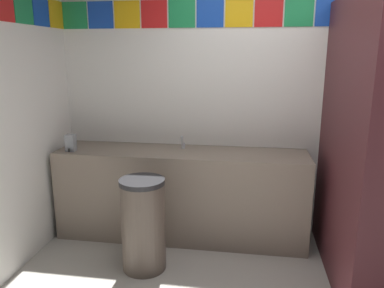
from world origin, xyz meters
The scene contains 7 objects.
wall_back centered at (0.00, 1.50, 1.42)m, with size 4.56×0.09×2.83m.
vanity_counter centered at (-1.04, 1.18, 0.44)m, with size 2.39×0.55×0.87m.
faucet_center centered at (-1.04, 1.27, 0.92)m, with size 0.04×0.10×0.14m.
soap_dispenser centered at (-2.08, 1.02, 0.95)m, with size 0.09×0.09×0.16m.
stall_divider centered at (0.45, 0.48, 1.10)m, with size 0.92×1.44×2.21m.
toilet centered at (0.76, 1.09, 0.30)m, with size 0.39×0.49×0.74m.
trash_bin centered at (-1.25, 0.55, 0.40)m, with size 0.37×0.37×0.79m.
Camera 1 is at (-0.41, -2.19, 1.77)m, focal length 34.90 mm.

